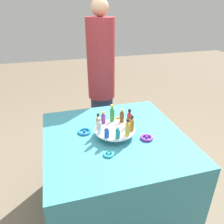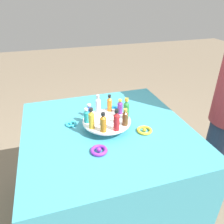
{
  "view_description": "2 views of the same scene",
  "coord_description": "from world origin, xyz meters",
  "px_view_note": "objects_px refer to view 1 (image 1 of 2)",
  "views": [
    {
      "loc": [
        -0.41,
        -1.38,
        1.73
      ],
      "look_at": [
        0.02,
        0.14,
        0.93
      ],
      "focal_mm": 35.0,
      "sensor_mm": 36.0,
      "label": 1
    },
    {
      "loc": [
        1.17,
        -0.33,
        1.59
      ],
      "look_at": [
        0.0,
        0.03,
        0.91
      ],
      "focal_mm": 35.0,
      "sensor_mm": 36.0,
      "label": 2
    }
  ],
  "objects_px": {
    "bottle_amber": "(132,124)",
    "ribbon_bow_teal": "(108,154)",
    "bottle_orange": "(98,121)",
    "ribbon_bow_gold": "(119,120)",
    "bottle_teal": "(118,133)",
    "bottle_clear": "(99,126)",
    "bottle_brown": "(122,116)",
    "bottle_purple": "(103,118)",
    "ribbon_bow_purple": "(147,138)",
    "bottle_blue": "(107,132)",
    "bottle_green": "(112,114)",
    "ribbon_bow_blue": "(84,132)",
    "person_figure": "(101,84)",
    "display_stand": "(115,131)",
    "bottle_gold": "(127,128)",
    "bottle_red": "(129,118)"
  },
  "relations": [
    {
      "from": "bottle_orange",
      "to": "bottle_clear",
      "type": "xyz_separation_m",
      "value": [
        -0.01,
        -0.08,
        0.0
      ]
    },
    {
      "from": "bottle_green",
      "to": "ribbon_bow_teal",
      "type": "bearing_deg",
      "value": -109.64
    },
    {
      "from": "bottle_brown",
      "to": "person_figure",
      "type": "distance_m",
      "value": 0.82
    },
    {
      "from": "ribbon_bow_blue",
      "to": "person_figure",
      "type": "relative_size",
      "value": 0.06
    },
    {
      "from": "bottle_orange",
      "to": "ribbon_bow_teal",
      "type": "xyz_separation_m",
      "value": [
        0.01,
        -0.28,
        -0.11
      ]
    },
    {
      "from": "bottle_amber",
      "to": "bottle_clear",
      "type": "bearing_deg",
      "value": 173.16
    },
    {
      "from": "bottle_clear",
      "to": "ribbon_bow_purple",
      "type": "height_order",
      "value": "bottle_clear"
    },
    {
      "from": "bottle_orange",
      "to": "bottle_teal",
      "type": "distance_m",
      "value": 0.21
    },
    {
      "from": "bottle_orange",
      "to": "ribbon_bow_gold",
      "type": "bearing_deg",
      "value": 36.64
    },
    {
      "from": "bottle_red",
      "to": "bottle_gold",
      "type": "height_order",
      "value": "bottle_red"
    },
    {
      "from": "bottle_brown",
      "to": "bottle_teal",
      "type": "xyz_separation_m",
      "value": [
        -0.1,
        -0.22,
        -0.01
      ]
    },
    {
      "from": "bottle_amber",
      "to": "bottle_red",
      "type": "bearing_deg",
      "value": 83.16
    },
    {
      "from": "bottle_brown",
      "to": "bottle_blue",
      "type": "distance_m",
      "value": 0.26
    },
    {
      "from": "bottle_clear",
      "to": "ribbon_bow_gold",
      "type": "height_order",
      "value": "bottle_clear"
    },
    {
      "from": "bottle_purple",
      "to": "bottle_teal",
      "type": "relative_size",
      "value": 1.07
    },
    {
      "from": "ribbon_bow_teal",
      "to": "ribbon_bow_blue",
      "type": "bearing_deg",
      "value": 108.75
    },
    {
      "from": "bottle_amber",
      "to": "bottle_blue",
      "type": "relative_size",
      "value": 1.44
    },
    {
      "from": "bottle_red",
      "to": "ribbon_bow_gold",
      "type": "bearing_deg",
      "value": 94.79
    },
    {
      "from": "display_stand",
      "to": "ribbon_bow_gold",
      "type": "bearing_deg",
      "value": 63.75
    },
    {
      "from": "ribbon_bow_gold",
      "to": "bottle_orange",
      "type": "bearing_deg",
      "value": -143.36
    },
    {
      "from": "display_stand",
      "to": "bottle_clear",
      "type": "height_order",
      "value": "bottle_clear"
    },
    {
      "from": "bottle_red",
      "to": "bottle_brown",
      "type": "height_order",
      "value": "bottle_red"
    },
    {
      "from": "bottle_green",
      "to": "ribbon_bow_purple",
      "type": "bearing_deg",
      "value": -48.9
    },
    {
      "from": "person_figure",
      "to": "bottle_clear",
      "type": "bearing_deg",
      "value": -7.23
    },
    {
      "from": "bottle_amber",
      "to": "bottle_orange",
      "type": "xyz_separation_m",
      "value": [
        -0.23,
        0.11,
        -0.0
      ]
    },
    {
      "from": "bottle_purple",
      "to": "person_figure",
      "type": "height_order",
      "value": "person_figure"
    },
    {
      "from": "bottle_brown",
      "to": "bottle_purple",
      "type": "height_order",
      "value": "bottle_brown"
    },
    {
      "from": "bottle_green",
      "to": "ribbon_bow_blue",
      "type": "xyz_separation_m",
      "value": [
        -0.24,
        -0.02,
        -0.12
      ]
    },
    {
      "from": "bottle_green",
      "to": "person_figure",
      "type": "distance_m",
      "value": 0.8
    },
    {
      "from": "bottle_blue",
      "to": "display_stand",
      "type": "bearing_deg",
      "value": 47.16
    },
    {
      "from": "bottle_clear",
      "to": "ribbon_bow_blue",
      "type": "relative_size",
      "value": 1.19
    },
    {
      "from": "bottle_brown",
      "to": "ribbon_bow_gold",
      "type": "bearing_deg",
      "value": 80.18
    },
    {
      "from": "bottle_green",
      "to": "bottle_teal",
      "type": "xyz_separation_m",
      "value": [
        -0.03,
        -0.26,
        -0.02
      ]
    },
    {
      "from": "display_stand",
      "to": "ribbon_bow_gold",
      "type": "height_order",
      "value": "display_stand"
    },
    {
      "from": "ribbon_bow_gold",
      "to": "bottle_teal",
      "type": "bearing_deg",
      "value": -109.64
    },
    {
      "from": "display_stand",
      "to": "bottle_blue",
      "type": "distance_m",
      "value": 0.14
    },
    {
      "from": "bottle_green",
      "to": "bottle_gold",
      "type": "height_order",
      "value": "bottle_green"
    },
    {
      "from": "bottle_teal",
      "to": "bottle_gold",
      "type": "bearing_deg",
      "value": 11.16
    },
    {
      "from": "bottle_purple",
      "to": "ribbon_bow_purple",
      "type": "height_order",
      "value": "bottle_purple"
    },
    {
      "from": "bottle_orange",
      "to": "bottle_teal",
      "type": "height_order",
      "value": "bottle_orange"
    },
    {
      "from": "bottle_gold",
      "to": "bottle_blue",
      "type": "bearing_deg",
      "value": 173.16
    },
    {
      "from": "bottle_red",
      "to": "bottle_purple",
      "type": "bearing_deg",
      "value": 155.16
    },
    {
      "from": "bottle_blue",
      "to": "ribbon_bow_teal",
      "type": "xyz_separation_m",
      "value": [
        -0.02,
        -0.13,
        -0.09
      ]
    },
    {
      "from": "bottle_blue",
      "to": "bottle_gold",
      "type": "bearing_deg",
      "value": -6.84
    },
    {
      "from": "bottle_amber",
      "to": "ribbon_bow_teal",
      "type": "relative_size",
      "value": 1.68
    },
    {
      "from": "bottle_clear",
      "to": "ribbon_bow_teal",
      "type": "bearing_deg",
      "value": -85.21
    },
    {
      "from": "bottle_amber",
      "to": "bottle_orange",
      "type": "distance_m",
      "value": 0.26
    },
    {
      "from": "bottle_orange",
      "to": "bottle_blue",
      "type": "xyz_separation_m",
      "value": [
        0.03,
        -0.15,
        -0.02
      ]
    },
    {
      "from": "bottle_green",
      "to": "bottle_clear",
      "type": "distance_m",
      "value": 0.21
    },
    {
      "from": "bottle_red",
      "to": "bottle_clear",
      "type": "bearing_deg",
      "value": -168.84
    }
  ]
}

